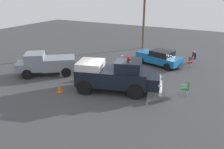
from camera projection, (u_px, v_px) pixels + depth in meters
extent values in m
plane|color=#424244|center=(106.00, 91.00, 16.88)|extent=(60.00, 60.00, 0.00)
cylinder|color=black|center=(138.00, 80.00, 17.32)|extent=(1.09, 0.61, 1.04)
cylinder|color=black|center=(135.00, 91.00, 15.48)|extent=(1.09, 0.61, 1.04)
cylinder|color=black|center=(92.00, 77.00, 17.96)|extent=(1.09, 0.61, 1.04)
cylinder|color=black|center=(84.00, 87.00, 16.12)|extent=(1.09, 0.61, 1.04)
cube|color=black|center=(112.00, 77.00, 16.54)|extent=(5.30, 3.42, 1.10)
cube|color=black|center=(153.00, 81.00, 16.06)|extent=(1.37, 1.94, 0.84)
cube|color=black|center=(128.00, 66.00, 16.01)|extent=(2.17, 2.31, 0.76)
cube|color=silver|center=(90.00, 65.00, 16.56)|extent=(2.19, 2.37, 0.60)
cube|color=silver|center=(159.00, 82.00, 15.98)|extent=(0.53, 1.41, 0.64)
cube|color=silver|center=(161.00, 88.00, 16.10)|extent=(0.84, 2.20, 0.24)
sphere|color=white|center=(160.00, 77.00, 16.67)|extent=(0.32, 0.32, 0.26)
sphere|color=white|center=(159.00, 85.00, 15.23)|extent=(0.32, 0.32, 0.26)
sphere|color=red|center=(129.00, 59.00, 15.84)|extent=(0.35, 0.35, 0.28)
cylinder|color=black|center=(141.00, 60.00, 22.77)|extent=(0.73, 0.44, 0.68)
cylinder|color=black|center=(151.00, 57.00, 23.88)|extent=(0.73, 0.44, 0.68)
cylinder|color=black|center=(167.00, 67.00, 20.88)|extent=(0.73, 0.44, 0.68)
cylinder|color=black|center=(177.00, 63.00, 21.98)|extent=(0.73, 0.44, 0.68)
cube|color=#196BAD|center=(159.00, 59.00, 22.28)|extent=(4.54, 2.90, 0.64)
cube|color=#196BAD|center=(147.00, 52.00, 23.10)|extent=(1.80, 1.97, 0.20)
cube|color=black|center=(162.00, 54.00, 21.89)|extent=(2.26, 2.03, 0.56)
cube|color=silver|center=(141.00, 57.00, 23.78)|extent=(0.68, 1.87, 0.20)
cylinder|color=black|center=(27.00, 74.00, 18.89)|extent=(0.81, 0.71, 0.80)
cylinder|color=black|center=(31.00, 67.00, 20.52)|extent=(0.81, 0.71, 0.80)
cylinder|color=black|center=(66.00, 72.00, 19.37)|extent=(0.81, 0.71, 0.80)
cylinder|color=black|center=(67.00, 66.00, 20.99)|extent=(0.81, 0.71, 0.80)
cube|color=gray|center=(59.00, 63.00, 19.90)|extent=(3.30, 3.15, 1.00)
cube|color=gray|center=(35.00, 61.00, 19.52)|extent=(2.29, 2.34, 1.40)
cube|color=gray|center=(22.00, 66.00, 19.48)|extent=(1.75, 1.90, 0.64)
cylinder|color=#B7BABF|center=(190.00, 62.00, 22.74)|extent=(0.04, 0.04, 0.44)
cylinder|color=#B7BABF|center=(189.00, 60.00, 23.15)|extent=(0.04, 0.04, 0.44)
cylinder|color=#B7BABF|center=(195.00, 62.00, 22.71)|extent=(0.04, 0.04, 0.44)
cylinder|color=#B7BABF|center=(194.00, 60.00, 23.12)|extent=(0.04, 0.04, 0.44)
cube|color=#1959A5|center=(192.00, 59.00, 22.85)|extent=(0.63, 0.63, 0.04)
cube|color=#1959A5|center=(195.00, 56.00, 22.73)|extent=(0.23, 0.45, 0.56)
cube|color=#B7BABF|center=(193.00, 58.00, 22.57)|extent=(0.42, 0.21, 0.03)
cube|color=#B7BABF|center=(192.00, 56.00, 23.01)|extent=(0.42, 0.21, 0.03)
cylinder|color=#B7BABF|center=(187.00, 65.00, 21.76)|extent=(0.03, 0.03, 0.44)
cylinder|color=#B7BABF|center=(188.00, 64.00, 22.13)|extent=(0.03, 0.03, 0.44)
cylinder|color=#B7BABF|center=(192.00, 66.00, 21.57)|extent=(0.03, 0.03, 0.44)
cylinder|color=#B7BABF|center=(192.00, 64.00, 21.94)|extent=(0.03, 0.03, 0.44)
cube|color=#B21E1E|center=(190.00, 62.00, 21.77)|extent=(0.49, 0.49, 0.04)
cube|color=#B21E1E|center=(193.00, 60.00, 21.57)|extent=(0.05, 0.48, 0.56)
cube|color=#B7BABF|center=(190.00, 61.00, 21.51)|extent=(0.44, 0.04, 0.03)
cube|color=#B7BABF|center=(190.00, 60.00, 21.91)|extent=(0.44, 0.04, 0.03)
cylinder|color=#B7BABF|center=(181.00, 93.00, 15.96)|extent=(0.04, 0.04, 0.44)
cylinder|color=#B7BABF|center=(180.00, 90.00, 16.37)|extent=(0.04, 0.04, 0.44)
cylinder|color=#B7BABF|center=(188.00, 93.00, 15.90)|extent=(0.04, 0.04, 0.44)
cylinder|color=#B7BABF|center=(187.00, 91.00, 16.30)|extent=(0.04, 0.04, 0.44)
cube|color=#1E7F38|center=(184.00, 89.00, 16.05)|extent=(0.61, 0.61, 0.04)
cube|color=#1E7F38|center=(188.00, 85.00, 15.92)|extent=(0.20, 0.47, 0.56)
cube|color=#B7BABF|center=(185.00, 88.00, 15.77)|extent=(0.43, 0.18, 0.03)
cube|color=#B7BABF|center=(184.00, 85.00, 16.22)|extent=(0.43, 0.18, 0.03)
cylinder|color=#383842|center=(190.00, 61.00, 22.85)|extent=(0.17, 0.17, 0.45)
cylinder|color=#383842|center=(189.00, 61.00, 23.03)|extent=(0.17, 0.17, 0.45)
cube|color=#383842|center=(192.00, 59.00, 22.74)|extent=(0.46, 0.32, 0.13)
cube|color=#383842|center=(191.00, 58.00, 22.93)|extent=(0.46, 0.32, 0.13)
cube|color=#26262D|center=(194.00, 55.00, 22.72)|extent=(0.36, 0.45, 0.54)
sphere|color=tan|center=(194.00, 52.00, 22.59)|extent=(0.29, 0.29, 0.22)
cylinder|color=#2D334C|center=(121.00, 69.00, 20.09)|extent=(0.21, 0.21, 0.88)
cylinder|color=#2D334C|center=(122.00, 69.00, 19.89)|extent=(0.21, 0.21, 0.88)
cube|color=#1E478C|center=(122.00, 61.00, 19.74)|extent=(0.48, 0.48, 0.56)
cylinder|color=#1E478C|center=(121.00, 61.00, 20.00)|extent=(0.14, 0.14, 0.60)
cylinder|color=#1E478C|center=(123.00, 63.00, 19.52)|extent=(0.14, 0.14, 0.60)
sphere|color=beige|center=(122.00, 56.00, 19.60)|extent=(0.33, 0.33, 0.23)
cylinder|color=brown|center=(144.00, 17.00, 27.53)|extent=(0.26, 0.26, 7.44)
cube|color=orange|center=(60.00, 92.00, 16.65)|extent=(0.40, 0.40, 0.04)
cone|color=orange|center=(60.00, 88.00, 16.54)|extent=(0.32, 0.32, 0.60)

